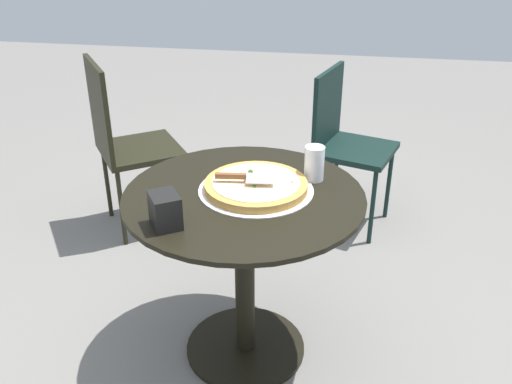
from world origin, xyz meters
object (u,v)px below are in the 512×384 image
object	(u,v)px
pizza_on_tray	(256,186)
patio_table	(244,244)
napkin_dispenser	(165,210)
patio_chair_far	(344,137)
pizza_server	(245,177)
drinking_cup	(314,163)
patio_chair_near	(123,137)

from	to	relation	value
pizza_on_tray	patio_table	bearing A→B (deg)	41.93
napkin_dispenser	patio_chair_far	xyz separation A→B (m)	(-0.54, -1.37, -0.26)
pizza_on_tray	pizza_server	size ratio (longest dim) A/B	1.93
pizza_server	patio_chair_far	size ratio (longest dim) A/B	0.25
patio_table	pizza_on_tray	world-z (taller)	pizza_on_tray
napkin_dispenser	patio_chair_far	world-z (taller)	patio_chair_far
napkin_dispenser	patio_chair_far	size ratio (longest dim) A/B	0.13
drinking_cup	patio_chair_near	bearing A→B (deg)	-34.19
pizza_server	napkin_dispenser	bearing A→B (deg)	53.55
pizza_on_tray	pizza_server	bearing A→B (deg)	18.65
patio_chair_near	patio_chair_far	world-z (taller)	patio_chair_near
patio_chair_near	napkin_dispenser	bearing A→B (deg)	118.24
patio_table	patio_chair_far	xyz separation A→B (m)	(-0.34, -1.12, 0.00)
drinking_cup	patio_chair_far	bearing A→B (deg)	-96.09
patio_table	pizza_on_tray	distance (m)	0.23
pizza_server	patio_chair_near	xyz separation A→B (m)	(0.80, -0.84, -0.23)
patio_chair_far	pizza_on_tray	bearing A→B (deg)	74.64
pizza_server	patio_chair_far	bearing A→B (deg)	-107.00
patio_chair_near	patio_table	bearing A→B (deg)	132.98
pizza_on_tray	patio_chair_far	bearing A→B (deg)	-105.36
pizza_server	drinking_cup	xyz separation A→B (m)	(-0.23, -0.14, 0.01)
drinking_cup	napkin_dispenser	world-z (taller)	drinking_cup
pizza_server	patio_chair_near	size ratio (longest dim) A/B	0.23
napkin_dispenser	patio_chair_far	distance (m)	1.50
patio_chair_near	patio_chair_far	xyz separation A→B (m)	(-1.14, -0.26, -0.03)
patio_chair_far	patio_chair_near	bearing A→B (deg)	12.77
pizza_on_tray	napkin_dispenser	xyz separation A→B (m)	(0.24, 0.29, 0.04)
patio_table	patio_chair_far	distance (m)	1.17
pizza_server	napkin_dispenser	world-z (taller)	napkin_dispenser
drinking_cup	pizza_on_tray	bearing A→B (deg)	32.30
patio_table	drinking_cup	world-z (taller)	drinking_cup
drinking_cup	patio_chair_far	size ratio (longest dim) A/B	0.15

